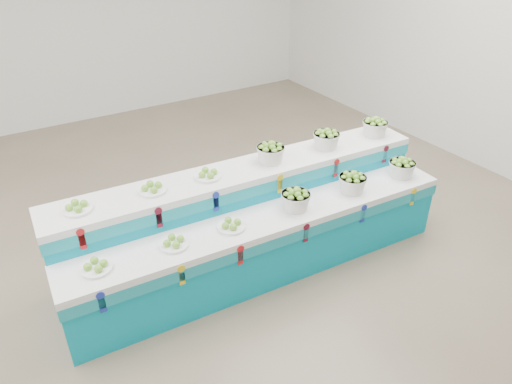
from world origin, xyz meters
TOP-DOWN VIEW (x-y plane):
  - ground at (0.00, 0.00)m, footprint 10.00×10.00m
  - back_wall at (0.00, 5.00)m, footprint 10.00×0.00m
  - display_stand at (0.97, -0.10)m, footprint 4.13×1.27m
  - plate_lower_left at (-0.70, -0.26)m, footprint 0.28×0.28m
  - plate_lower_mid at (-0.02, -0.30)m, footprint 0.28×0.28m
  - plate_lower_right at (0.55, -0.33)m, footprint 0.28×0.28m
  - basket_lower_left at (1.27, -0.37)m, footprint 0.31×0.31m
  - basket_lower_mid at (1.98, -0.41)m, footprint 0.31×0.31m
  - basket_lower_right at (2.68, -0.45)m, footprint 0.31×0.31m
  - plate_upper_left at (-0.67, 0.24)m, footprint 0.28×0.28m
  - plate_upper_mid at (0.01, 0.20)m, footprint 0.28×0.28m
  - plate_upper_right at (0.58, 0.17)m, footprint 0.28×0.28m
  - basket_upper_left at (1.29, 0.13)m, footprint 0.31×0.31m
  - basket_upper_mid at (2.00, 0.10)m, footprint 0.31×0.31m
  - basket_upper_right at (2.70, 0.06)m, footprint 0.31×0.31m

SIDE VIEW (x-z plane):
  - ground at x=0.00m, z-range 0.00..0.00m
  - display_stand at x=0.97m, z-range 0.00..1.02m
  - plate_lower_left at x=-0.70m, z-range 0.72..0.81m
  - plate_lower_mid at x=-0.02m, z-range 0.72..0.81m
  - plate_lower_right at x=0.55m, z-range 0.72..0.81m
  - basket_lower_left at x=1.27m, z-range 0.72..0.93m
  - basket_lower_mid at x=1.98m, z-range 0.72..0.93m
  - basket_lower_right at x=2.68m, z-range 0.72..0.93m
  - plate_upper_left at x=-0.67m, z-range 1.02..1.11m
  - plate_upper_mid at x=0.01m, z-range 1.02..1.11m
  - plate_upper_right at x=0.58m, z-range 1.02..1.11m
  - basket_upper_left at x=1.29m, z-range 1.02..1.23m
  - basket_upper_mid at x=2.00m, z-range 1.02..1.23m
  - basket_upper_right at x=2.70m, z-range 1.02..1.23m
  - back_wall at x=0.00m, z-range -3.00..7.00m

